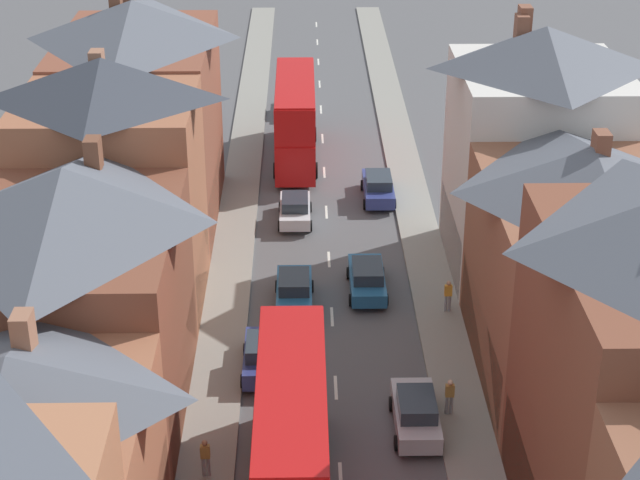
% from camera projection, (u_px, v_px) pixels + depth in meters
% --- Properties ---
extents(pavement_left, '(2.20, 104.00, 0.14)m').
position_uv_depth(pavement_left, '(234.00, 242.00, 58.02)').
color(pavement_left, gray).
rests_on(pavement_left, ground).
extents(pavement_right, '(2.20, 104.00, 0.14)m').
position_uv_depth(pavement_right, '(422.00, 241.00, 58.18)').
color(pavement_right, gray).
rests_on(pavement_right, ground).
extents(centre_line_dashes, '(0.14, 97.80, 0.01)m').
position_uv_depth(centre_line_dashes, '(329.00, 259.00, 56.33)').
color(centre_line_dashes, silver).
rests_on(centre_line_dashes, ground).
extents(terrace_row_left, '(8.00, 58.60, 12.80)m').
position_uv_depth(terrace_row_left, '(53.00, 345.00, 37.66)').
color(terrace_row_left, '#BCB7A8').
rests_on(terrace_row_left, ground).
extents(double_decker_bus_lead, '(2.74, 10.80, 5.30)m').
position_uv_depth(double_decker_bus_lead, '(291.00, 439.00, 37.65)').
color(double_decker_bus_lead, red).
rests_on(double_decker_bus_lead, ground).
extents(double_decker_bus_mid_street, '(2.74, 10.80, 5.30)m').
position_uv_depth(double_decker_bus_mid_street, '(295.00, 119.00, 67.77)').
color(double_decker_bus_mid_street, red).
rests_on(double_decker_bus_mid_street, ground).
extents(car_near_blue, '(1.90, 4.02, 1.68)m').
position_uv_depth(car_near_blue, '(264.00, 356.00, 46.27)').
color(car_near_blue, navy).
rests_on(car_near_blue, ground).
extents(car_parked_left_a, '(1.90, 4.26, 1.69)m').
position_uv_depth(car_parked_left_a, '(294.00, 290.00, 51.55)').
color(car_parked_left_a, '#236093').
rests_on(car_parked_left_a, ground).
extents(car_parked_right_a, '(1.90, 4.28, 1.65)m').
position_uv_depth(car_parked_right_a, '(416.00, 413.00, 42.49)').
color(car_parked_right_a, '#B7BABF').
rests_on(car_parked_right_a, ground).
extents(car_mid_black, '(1.90, 4.57, 1.64)m').
position_uv_depth(car_mid_black, '(378.00, 187.00, 62.97)').
color(car_mid_black, navy).
rests_on(car_mid_black, ground).
extents(car_parked_left_b, '(1.90, 4.53, 1.58)m').
position_uv_depth(car_parked_left_b, '(367.00, 278.00, 52.77)').
color(car_parked_left_b, '#236093').
rests_on(car_parked_left_b, ground).
extents(car_mid_white, '(1.90, 4.09, 1.59)m').
position_uv_depth(car_mid_white, '(295.00, 209.00, 60.21)').
color(car_mid_white, silver).
rests_on(car_mid_white, ground).
extents(car_far_grey, '(1.90, 4.49, 1.59)m').
position_uv_depth(car_far_grey, '(296.00, 101.00, 77.14)').
color(car_far_grey, silver).
rests_on(car_far_grey, ground).
extents(pedestrian_mid_left, '(0.36, 0.22, 1.61)m').
position_uv_depth(pedestrian_mid_left, '(205.00, 456.00, 39.66)').
color(pedestrian_mid_left, gray).
rests_on(pedestrian_mid_left, pavement_left).
extents(pedestrian_mid_right, '(0.36, 0.22, 1.61)m').
position_uv_depth(pedestrian_mid_right, '(450.00, 395.00, 43.25)').
color(pedestrian_mid_right, gray).
rests_on(pedestrian_mid_right, pavement_right).
extents(pedestrian_far_left, '(0.36, 0.22, 1.61)m').
position_uv_depth(pedestrian_far_left, '(448.00, 294.00, 50.80)').
color(pedestrian_far_left, gray).
rests_on(pedestrian_far_left, pavement_right).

